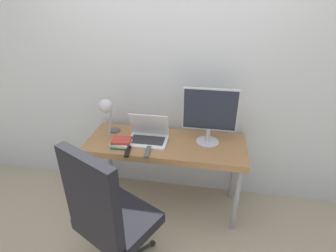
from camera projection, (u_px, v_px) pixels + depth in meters
name	position (u px, v px, depth m)	size (l,w,h in m)	color
ground_plane	(161.00, 223.00, 2.50)	(12.00, 12.00, 0.00)	tan
wall_back	(172.00, 72.00, 2.45)	(8.00, 0.05, 2.60)	silver
desk	(166.00, 149.00, 2.44)	(1.46, 0.55, 0.74)	#996B42
laptop	(148.00, 135.00, 2.41)	(0.36, 0.26, 0.26)	silver
monitor	(210.00, 114.00, 2.27)	(0.48, 0.21, 0.52)	#B7B7BC
desk_lamp	(107.00, 109.00, 2.34)	(0.13, 0.26, 0.39)	#4C4C51
office_chair	(107.00, 213.00, 1.79)	(0.66, 0.64, 1.14)	black
book_stack	(122.00, 142.00, 2.34)	(0.20, 0.21, 0.06)	#286B47
tv_remote	(128.00, 151.00, 2.24)	(0.07, 0.17, 0.02)	black
media_remote	(148.00, 152.00, 2.24)	(0.05, 0.17, 0.02)	#4C4C51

